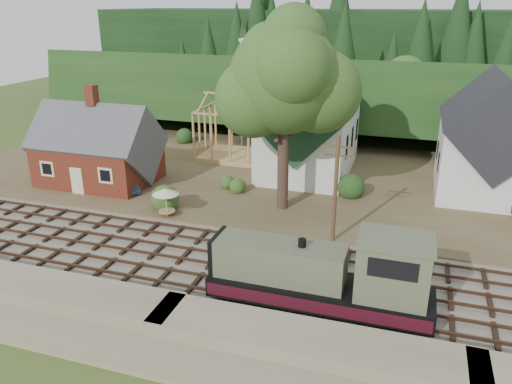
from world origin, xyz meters
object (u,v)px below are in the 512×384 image
(car_blue, at_px, (130,183))
(locomotive, at_px, (328,277))
(patio_set, at_px, (166,193))
(car_green, at_px, (95,164))

(car_blue, bearing_deg, locomotive, -69.39)
(car_blue, bearing_deg, patio_set, -72.83)
(locomotive, bearing_deg, car_green, 147.79)
(locomotive, relative_size, car_blue, 3.12)
(locomotive, xyz_separation_m, car_blue, (-20.18, 12.74, -1.18))
(locomotive, distance_m, car_green, 31.42)
(locomotive, height_order, patio_set, locomotive)
(car_blue, distance_m, car_green, 7.54)
(car_blue, xyz_separation_m, patio_set, (5.89, -4.24, 1.30))
(car_blue, height_order, patio_set, patio_set)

